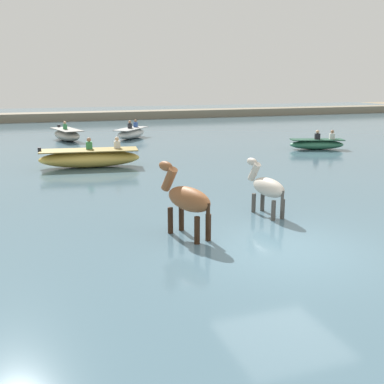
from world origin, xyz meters
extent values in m
plane|color=#84755B|center=(0.00, 0.00, 0.00)|extent=(120.00, 120.00, 0.00)
cube|color=#476675|center=(0.00, 10.00, 0.16)|extent=(90.00, 90.00, 0.31)
ellipsoid|color=beige|center=(0.84, 2.37, 1.08)|extent=(0.61, 1.28, 0.49)
cylinder|color=#45423C|center=(0.63, 2.78, 0.42)|extent=(0.11, 0.11, 0.84)
cylinder|color=#45423C|center=(0.92, 2.82, 0.42)|extent=(0.11, 0.11, 0.84)
cylinder|color=#45423C|center=(0.77, 1.92, 0.42)|extent=(0.11, 0.11, 0.84)
cylinder|color=#45423C|center=(1.06, 1.97, 0.42)|extent=(0.11, 0.11, 0.84)
cylinder|color=beige|center=(0.74, 3.01, 1.39)|extent=(0.26, 0.48, 0.57)
ellipsoid|color=beige|center=(0.72, 3.13, 1.65)|extent=(0.24, 0.45, 0.21)
cylinder|color=#45423C|center=(0.94, 1.80, 0.86)|extent=(0.08, 0.08, 0.53)
ellipsoid|color=brown|center=(-1.70, 1.42, 1.21)|extent=(0.93, 1.46, 0.55)
cylinder|color=black|center=(-2.03, 1.81, 0.47)|extent=(0.13, 0.13, 0.94)
cylinder|color=black|center=(-1.72, 1.93, 0.47)|extent=(0.13, 0.13, 0.94)
cylinder|color=black|center=(-1.68, 0.91, 0.47)|extent=(0.13, 0.13, 0.94)
cylinder|color=black|center=(-1.38, 1.02, 0.47)|extent=(0.13, 0.13, 0.94)
cylinder|color=brown|center=(-1.96, 2.09, 1.56)|extent=(0.38, 0.55, 0.63)
ellipsoid|color=brown|center=(-2.01, 2.22, 1.85)|extent=(0.35, 0.51, 0.24)
cylinder|color=black|center=(-1.47, 0.80, 0.96)|extent=(0.09, 0.09, 0.59)
ellipsoid|color=#337556|center=(9.02, 12.33, 0.56)|extent=(2.94, 1.71, 0.48)
cube|color=#1E4634|center=(9.02, 12.33, 0.82)|extent=(2.82, 1.64, 0.04)
cube|color=white|center=(9.79, 12.14, 0.99)|extent=(0.30, 0.25, 0.30)
sphere|color=#A37556|center=(9.79, 12.14, 1.23)|extent=(0.18, 0.18, 0.18)
cube|color=#232328|center=(9.02, 12.31, 0.99)|extent=(0.30, 0.25, 0.30)
sphere|color=tan|center=(9.02, 12.31, 1.23)|extent=(0.18, 0.18, 0.18)
ellipsoid|color=#B2AD9E|center=(-2.97, 20.28, 0.63)|extent=(1.87, 3.28, 0.64)
cube|color=slate|center=(-2.97, 20.28, 0.97)|extent=(1.79, 3.15, 0.04)
cube|color=black|center=(-3.33, 21.73, 1.04)|extent=(0.18, 0.15, 0.18)
cube|color=#388E51|center=(-3.06, 20.26, 1.14)|extent=(0.24, 0.30, 0.30)
sphere|color=tan|center=(-3.06, 20.26, 1.38)|extent=(0.18, 0.18, 0.18)
ellipsoid|color=gold|center=(-2.76, 11.08, 0.66)|extent=(4.23, 1.79, 0.69)
cube|color=olive|center=(-2.76, 11.08, 1.02)|extent=(4.06, 1.72, 0.04)
cube|color=black|center=(-4.71, 11.35, 1.09)|extent=(0.14, 0.17, 0.18)
cube|color=white|center=(-1.60, 11.10, 1.19)|extent=(0.28, 0.21, 0.30)
sphere|color=beige|center=(-1.60, 11.10, 1.43)|extent=(0.18, 0.18, 0.18)
cube|color=#388E51|center=(-2.74, 11.23, 1.19)|extent=(0.28, 0.21, 0.30)
sphere|color=#A37556|center=(-2.74, 11.23, 1.43)|extent=(0.18, 0.18, 0.18)
ellipsoid|color=silver|center=(0.84, 20.04, 0.60)|extent=(2.68, 3.01, 0.58)
cube|color=gray|center=(0.84, 20.04, 0.91)|extent=(2.57, 2.89, 0.04)
cube|color=#3356A8|center=(1.29, 20.75, 1.08)|extent=(0.30, 0.32, 0.30)
sphere|color=#A37556|center=(1.29, 20.75, 1.32)|extent=(0.18, 0.18, 0.18)
cube|color=#232328|center=(0.79, 20.08, 1.08)|extent=(0.30, 0.32, 0.30)
sphere|color=#A37556|center=(0.79, 20.08, 1.32)|extent=(0.18, 0.18, 0.18)
cube|color=gray|center=(0.00, 34.87, 0.51)|extent=(80.00, 2.40, 1.01)
camera|label=1|loc=(-4.96, -8.21, 3.85)|focal=43.36mm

